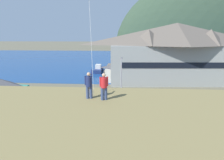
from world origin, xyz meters
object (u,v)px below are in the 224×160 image
storage_shed_waterside (120,71)px  parked_car_mid_row_near (194,99)px  parked_car_lone_by_shed (112,99)px  person_companion (104,86)px  parking_light_pole (121,74)px  wharf_dock (112,68)px  parked_car_front_row_red (169,122)px  harbor_lodge (175,51)px  parked_car_mid_row_far (37,116)px  moored_boat_wharfside (99,69)px  parked_car_front_row_end (78,96)px  person_kite_flyer (89,84)px

storage_shed_waterside → parked_car_mid_row_near: bearing=-51.9°
parked_car_lone_by_shed → person_companion: person_companion is taller
parking_light_pole → wharf_dock: bearing=97.5°
storage_shed_waterside → parked_car_lone_by_shed: 14.49m
parked_car_front_row_red → parked_car_mid_row_near: 8.95m
harbor_lodge → parked_car_front_row_red: (-6.31, -21.91, -5.56)m
parked_car_mid_row_far → parked_car_mid_row_near: size_ratio=1.01×
storage_shed_waterside → moored_boat_wharfside: bearing=121.4°
parked_car_front_row_end → person_kite_flyer: (4.63, -14.15, 5.77)m
storage_shed_waterside → person_kite_flyer: 27.87m
parked_car_mid_row_far → harbor_lodge: bearing=45.7°
storage_shed_waterside → parked_car_mid_row_far: bearing=-113.6°
parked_car_front_row_red → person_kite_flyer: bearing=-137.8°
parked_car_mid_row_far → parked_car_mid_row_near: same height
harbor_lodge → parked_car_lone_by_shed: size_ratio=7.05×
harbor_lodge → moored_boat_wharfside: 21.18m
harbor_lodge → wharf_dock: size_ratio=2.07×
wharf_dock → parked_car_front_row_end: parked_car_front_row_end is taller
moored_boat_wharfside → harbor_lodge: bearing=-27.4°
storage_shed_waterside → parked_car_front_row_end: 14.70m
wharf_dock → parked_car_front_row_end: size_ratio=3.36×
person_kite_flyer → parking_light_pole: bearing=83.6°
harbor_lodge → parked_car_lone_by_shed: (-12.73, -15.27, -5.56)m
parked_car_mid_row_far → person_kite_flyer: 11.71m
parking_light_pole → parked_car_front_row_red: bearing=-64.3°
parked_car_front_row_end → parking_light_pole: size_ratio=0.67×
parked_car_front_row_end → harbor_lodge: bearing=38.2°
parked_car_front_row_end → person_kite_flyer: size_ratio=2.33×
wharf_dock → parked_car_front_row_red: parked_car_front_row_red is taller
parked_car_front_row_red → parked_car_mid_row_near: size_ratio=1.01×
parked_car_front_row_end → parked_car_front_row_red: bearing=-33.6°
parked_car_lone_by_shed → parked_car_mid_row_far: bearing=-143.0°
parking_light_pole → storage_shed_waterside: bearing=92.1°
harbor_lodge → parked_car_front_row_end: 23.55m
parked_car_front_row_end → person_companion: size_ratio=2.48×
parked_car_lone_by_shed → person_kite_flyer: size_ratio=2.29×
parked_car_mid_row_far → person_kite_flyer: size_ratio=2.34×
person_companion → storage_shed_waterside: bearing=88.9°
parked_car_mid_row_near → storage_shed_waterside: bearing=128.1°
wharf_dock → parked_car_mid_row_far: (-6.12, -34.71, 0.71)m
storage_shed_waterside → parked_car_front_row_end: (-6.16, -13.29, -1.19)m
parked_car_front_row_red → storage_shed_waterside: bearing=104.7°
moored_boat_wharfside → parked_car_front_row_end: 23.51m
harbor_lodge → moored_boat_wharfside: bearing=152.6°
parked_car_front_row_end → storage_shed_waterside: bearing=65.1°
moored_boat_wharfside → parked_car_mid_row_far: bearing=-95.1°
wharf_dock → parked_car_front_row_end: (-3.31, -27.52, 0.71)m
moored_boat_wharfside → person_companion: person_companion is taller
storage_shed_waterside → harbor_lodge: bearing=4.1°
moored_boat_wharfside → person_companion: size_ratio=3.81×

